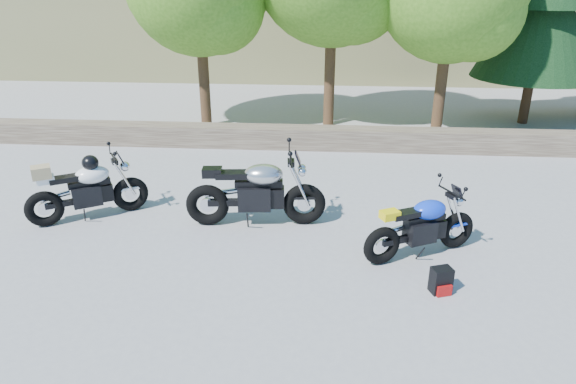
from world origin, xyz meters
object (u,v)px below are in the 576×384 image
object	(u,v)px
blue_bike	(422,227)
backpack	(441,281)
silver_bike	(257,193)
white_bike	(86,188)

from	to	relation	value
blue_bike	backpack	size ratio (longest dim) A/B	4.96
backpack	silver_bike	bearing A→B (deg)	127.12
white_bike	blue_bike	bearing A→B (deg)	-40.07
blue_bike	backpack	xyz separation A→B (m)	(0.12, -0.96, -0.29)
blue_bike	silver_bike	bearing A→B (deg)	135.56
silver_bike	blue_bike	xyz separation A→B (m)	(2.51, -0.83, -0.10)
white_bike	blue_bike	xyz separation A→B (m)	(5.37, -0.84, -0.08)
silver_bike	blue_bike	world-z (taller)	silver_bike
white_bike	silver_bike	bearing A→B (deg)	-31.44
silver_bike	backpack	distance (m)	3.20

